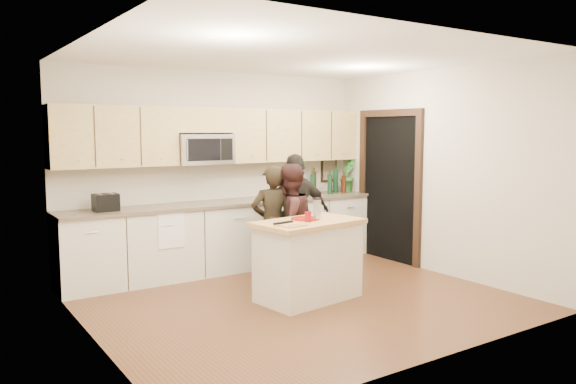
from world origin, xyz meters
TOP-DOWN VIEW (x-y plane):
  - floor at (0.00, 0.00)m, footprint 4.50×4.50m
  - room_shell at (0.00, 0.00)m, footprint 4.52×4.02m
  - back_cabinetry at (0.00, 1.69)m, footprint 4.50×0.66m
  - upper_cabinetry at (0.03, 1.83)m, footprint 4.50×0.33m
  - microwave at (-0.31, 1.80)m, footprint 0.76×0.41m
  - doorway at (2.23, 0.90)m, footprint 0.06×1.25m
  - framed_picture at (1.95, 1.98)m, footprint 0.30×0.03m
  - dish_towel at (-0.95, 1.50)m, footprint 0.34×0.60m
  - island at (0.10, -0.04)m, footprint 1.28×0.85m
  - red_plate at (0.11, 0.05)m, footprint 0.32×0.32m
  - box_grater at (0.20, -0.06)m, footprint 0.08×0.06m
  - drink_glass at (0.04, -0.12)m, footprint 0.07×0.07m
  - cutting_board at (-0.25, -0.26)m, footprint 0.29×0.21m
  - tongs at (-0.31, -0.15)m, footprint 0.26×0.06m
  - knife at (-0.26, -0.30)m, footprint 0.18×0.05m
  - toaster at (-1.65, 1.67)m, footprint 0.28×0.23m
  - bottle_cluster at (1.70, 1.71)m, footprint 0.63×0.26m
  - orchid at (2.10, 1.72)m, footprint 0.35×0.36m
  - woman_left at (0.15, 0.79)m, footprint 0.62×0.51m
  - woman_center at (0.28, 0.63)m, footprint 0.84×0.72m
  - woman_right at (0.63, 0.96)m, footprint 0.99×0.55m

SIDE VIEW (x-z plane):
  - floor at x=0.00m, z-range 0.00..0.00m
  - island at x=0.10m, z-range 0.00..0.90m
  - back_cabinetry at x=0.00m, z-range 0.00..0.94m
  - woman_left at x=0.15m, z-range 0.00..1.47m
  - woman_center at x=0.28m, z-range 0.00..1.49m
  - woman_right at x=0.63m, z-range 0.00..1.60m
  - dish_towel at x=-0.95m, z-range 0.56..1.04m
  - red_plate at x=0.11m, z-range 0.90..0.92m
  - cutting_board at x=-0.25m, z-range 0.90..0.92m
  - knife at x=-0.26m, z-range 0.92..0.92m
  - tongs at x=-0.31m, z-range 0.92..0.94m
  - drink_glass at x=0.04m, z-range 0.90..1.01m
  - box_grater at x=0.20m, z-range 0.92..1.15m
  - toaster at x=-1.65m, z-range 0.94..1.15m
  - bottle_cluster at x=1.70m, z-range 0.92..1.33m
  - doorway at x=2.23m, z-range 0.06..2.26m
  - orchid at x=2.10m, z-range 0.94..1.45m
  - framed_picture at x=1.95m, z-range 1.09..1.47m
  - microwave at x=-0.31m, z-range 1.45..1.85m
  - room_shell at x=0.00m, z-range 0.38..3.09m
  - upper_cabinetry at x=0.03m, z-range 1.47..2.22m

